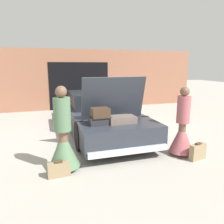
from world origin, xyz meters
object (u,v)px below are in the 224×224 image
(car, at_px, (99,113))
(person_right, at_px, (182,131))
(suitcase_beside_right_person, at_px, (198,152))
(person_left, at_px, (63,141))
(suitcase_beside_left_person, at_px, (59,169))

(car, xyz_separation_m, person_right, (1.34, -2.56, 0.02))
(suitcase_beside_right_person, bearing_deg, person_right, 118.45)
(person_right, relative_size, suitcase_beside_right_person, 3.70)
(person_left, distance_m, suitcase_beside_left_person, 0.54)
(person_right, height_order, suitcase_beside_left_person, person_right)
(person_left, relative_size, suitcase_beside_left_person, 4.01)
(car, relative_size, suitcase_beside_left_person, 12.54)
(person_right, distance_m, suitcase_beside_left_person, 2.85)
(person_left, height_order, suitcase_beside_right_person, person_left)
(person_right, distance_m, suitcase_beside_right_person, 0.56)
(suitcase_beside_left_person, xyz_separation_m, suitcase_beside_right_person, (3.00, -0.14, 0.04))
(person_left, relative_size, person_right, 1.06)
(person_left, distance_m, person_right, 2.68)
(person_right, height_order, suitcase_beside_right_person, person_right)
(car, xyz_separation_m, person_left, (-1.34, -2.51, 0.05))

